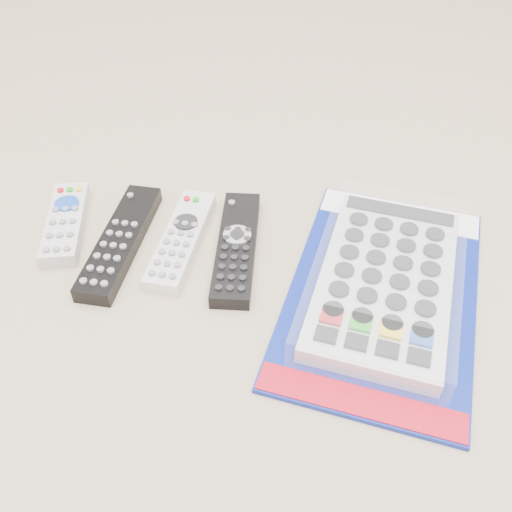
# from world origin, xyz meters

# --- Properties ---
(remote_small_grey) EXTENTS (0.07, 0.16, 0.02)m
(remote_small_grey) POSITION_xyz_m (-0.21, 0.02, 0.01)
(remote_small_grey) COLOR #AFAFB2
(remote_small_grey) RESTS_ON ground
(remote_slim_black) EXTENTS (0.06, 0.21, 0.02)m
(remote_slim_black) POSITION_xyz_m (-0.12, -0.01, 0.01)
(remote_slim_black) COLOR black
(remote_slim_black) RESTS_ON ground
(remote_silver_dvd) EXTENTS (0.06, 0.19, 0.02)m
(remote_silver_dvd) POSITION_xyz_m (-0.05, 0.00, 0.01)
(remote_silver_dvd) COLOR silver
(remote_silver_dvd) RESTS_ON ground
(remote_large_black) EXTENTS (0.05, 0.20, 0.02)m
(remote_large_black) POSITION_xyz_m (0.03, -0.00, 0.01)
(remote_large_black) COLOR black
(remote_large_black) RESTS_ON ground
(jumbo_remote_packaged) EXTENTS (0.28, 0.39, 0.05)m
(jumbo_remote_packaged) POSITION_xyz_m (0.21, -0.05, 0.02)
(jumbo_remote_packaged) COLOR navy
(jumbo_remote_packaged) RESTS_ON ground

